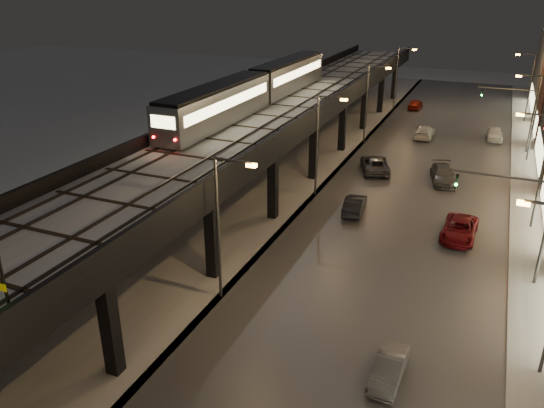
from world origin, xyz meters
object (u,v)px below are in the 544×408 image
(car_far_white, at_px, (415,104))
(subway_train, at_px, (257,87))
(car_near_white, at_px, (354,205))
(car_mid_dark, at_px, (424,132))
(car_onc_red, at_px, (494,134))
(car_onc_white, at_px, (443,175))
(car_onc_dark, at_px, (459,230))
(car_mid_silver, at_px, (375,165))
(car_onc_silver, at_px, (389,369))

(car_far_white, bearing_deg, subway_train, 73.78)
(car_near_white, relative_size, car_mid_dark, 0.82)
(car_near_white, height_order, car_mid_dark, car_mid_dark)
(car_far_white, relative_size, car_onc_red, 0.97)
(car_far_white, xyz_separation_m, car_onc_red, (11.35, -13.02, 0.02))
(car_far_white, distance_m, car_onc_white, 31.21)
(subway_train, height_order, car_onc_dark, subway_train)
(car_near_white, relative_size, car_onc_white, 0.82)
(car_onc_red, bearing_deg, car_onc_dark, -97.97)
(car_near_white, distance_m, car_onc_white, 11.86)
(car_near_white, xyz_separation_m, car_far_white, (-1.42, 40.60, 0.02))
(car_far_white, bearing_deg, car_onc_dark, 104.66)
(car_mid_dark, height_order, car_onc_dark, car_mid_dark)
(subway_train, xyz_separation_m, car_far_white, (10.64, 33.22, -7.51))
(subway_train, relative_size, car_mid_dark, 6.25)
(car_mid_silver, height_order, car_onc_white, car_mid_silver)
(car_onc_silver, xyz_separation_m, car_onc_dark, (1.76, 17.24, 0.09))
(car_near_white, bearing_deg, car_mid_dark, -100.58)
(car_near_white, bearing_deg, car_onc_red, -115.78)
(car_near_white, distance_m, car_far_white, 40.63)
(car_mid_dark, distance_m, car_onc_white, 15.50)
(car_mid_dark, relative_size, car_onc_white, 1.00)
(car_onc_silver, relative_size, car_onc_red, 0.87)
(car_mid_silver, distance_m, car_onc_red, 19.92)
(car_near_white, xyz_separation_m, car_onc_red, (9.93, 27.58, 0.04))
(car_mid_dark, relative_size, car_far_white, 1.23)
(car_mid_silver, bearing_deg, car_onc_red, -141.25)
(car_onc_white, bearing_deg, car_onc_dark, -90.95)
(car_mid_silver, relative_size, car_mid_dark, 1.06)
(car_mid_silver, bearing_deg, car_onc_dark, 107.73)
(car_onc_white, xyz_separation_m, car_onc_red, (3.99, 17.31, -0.01))
(subway_train, bearing_deg, car_mid_dark, 51.77)
(car_far_white, height_order, car_onc_red, car_onc_red)
(car_near_white, height_order, car_far_white, car_far_white)
(subway_train, xyz_separation_m, car_mid_dark, (14.10, 17.89, -7.47))
(car_mid_dark, distance_m, car_far_white, 15.72)
(car_onc_dark, bearing_deg, car_far_white, 105.45)
(car_mid_silver, xyz_separation_m, car_onc_dark, (9.13, -12.28, -0.06))
(car_mid_dark, bearing_deg, car_onc_silver, 95.62)
(car_near_white, relative_size, car_mid_silver, 0.77)
(car_onc_white, bearing_deg, car_onc_silver, -101.35)
(car_mid_dark, height_order, car_onc_silver, car_mid_dark)
(car_mid_silver, relative_size, car_far_white, 1.31)
(car_near_white, height_order, car_onc_white, car_onc_white)
(car_near_white, xyz_separation_m, car_onc_white, (5.94, 10.27, 0.05))
(car_onc_silver, distance_m, car_onc_white, 29.04)
(car_onc_silver, relative_size, car_onc_white, 0.73)
(car_far_white, distance_m, car_onc_silver, 59.91)
(car_onc_silver, bearing_deg, car_near_white, 111.77)
(car_far_white, bearing_deg, car_onc_red, 132.62)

